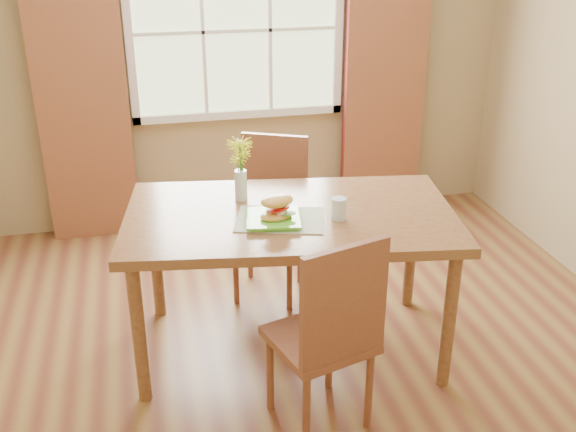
# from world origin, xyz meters

# --- Properties ---
(room) EXTENTS (4.24, 3.84, 2.74)m
(room) POSITION_xyz_m (0.00, 0.00, 1.35)
(room) COLOR brown
(room) RESTS_ON ground
(window) EXTENTS (1.62, 0.06, 1.32)m
(window) POSITION_xyz_m (0.00, 1.87, 1.50)
(window) COLOR #B7CB99
(window) RESTS_ON room
(curtain_left) EXTENTS (0.65, 0.08, 2.20)m
(curtain_left) POSITION_xyz_m (-1.15, 1.78, 1.10)
(curtain_left) COLOR maroon
(curtain_left) RESTS_ON room
(curtain_right) EXTENTS (0.65, 0.08, 2.20)m
(curtain_right) POSITION_xyz_m (1.15, 1.78, 1.10)
(curtain_right) COLOR maroon
(curtain_right) RESTS_ON room
(dining_table) EXTENTS (1.87, 1.23, 0.85)m
(dining_table) POSITION_xyz_m (-0.02, -0.00, 0.76)
(dining_table) COLOR brown
(dining_table) RESTS_ON room
(chair_near) EXTENTS (0.54, 0.54, 1.04)m
(chair_near) POSITION_xyz_m (0.00, -0.71, 0.57)
(chair_near) COLOR brown
(chair_near) RESTS_ON room
(chair_far) EXTENTS (0.57, 0.57, 1.03)m
(chair_far) POSITION_xyz_m (0.01, 0.70, 0.56)
(chair_far) COLOR brown
(chair_far) RESTS_ON room
(placemat) EXTENTS (0.52, 0.44, 0.01)m
(placemat) POSITION_xyz_m (-0.10, -0.08, 0.85)
(placemat) COLOR #B7C2A4
(placemat) RESTS_ON dining_table
(plate) EXTENTS (0.31, 0.31, 0.01)m
(plate) POSITION_xyz_m (-0.14, -0.10, 0.86)
(plate) COLOR #60D034
(plate) RESTS_ON placemat
(croissant_sandwich) EXTENTS (0.20, 0.16, 0.13)m
(croissant_sandwich) POSITION_xyz_m (-0.12, -0.12, 0.93)
(croissant_sandwich) COLOR #E6A44E
(croissant_sandwich) RESTS_ON plate
(water_glass) EXTENTS (0.08, 0.08, 0.12)m
(water_glass) POSITION_xyz_m (0.20, -0.14, 0.91)
(water_glass) COLOR silver
(water_glass) RESTS_ON dining_table
(flower_vase) EXTENTS (0.14, 0.14, 0.35)m
(flower_vase) POSITION_xyz_m (-0.25, 0.23, 1.07)
(flower_vase) COLOR silver
(flower_vase) RESTS_ON dining_table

